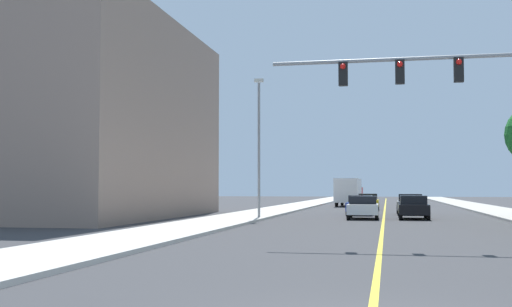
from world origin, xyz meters
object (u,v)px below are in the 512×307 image
at_px(traffic_signal_mast, 489,91).
at_px(car_black, 413,207).
at_px(street_lamp, 259,141).
at_px(car_white, 363,207).
at_px(delivery_truck, 349,191).
at_px(car_gray, 410,204).
at_px(car_blue, 361,205).
at_px(car_yellow, 368,202).

xyz_separation_m(traffic_signal_mast, car_black, (-1.82, 18.76, -4.46)).
xyz_separation_m(street_lamp, car_white, (6.27, 2.15, -4.15)).
relative_size(street_lamp, delivery_truck, 1.05).
bearing_deg(street_lamp, delivery_truck, 82.84).
height_order(car_gray, delivery_truck, delivery_truck).
height_order(car_blue, car_yellow, car_yellow).
relative_size(car_white, delivery_truck, 0.52).
xyz_separation_m(car_gray, delivery_truck, (-5.65, 20.38, 0.80)).
relative_size(traffic_signal_mast, car_black, 2.60).
relative_size(car_yellow, delivery_truck, 0.54).
xyz_separation_m(traffic_signal_mast, car_white, (-4.93, 18.29, -4.47)).
xyz_separation_m(traffic_signal_mast, car_yellow, (-5.07, 34.08, -4.47)).
relative_size(street_lamp, car_blue, 1.92).
bearing_deg(traffic_signal_mast, car_yellow, 98.46).
relative_size(car_black, delivery_truck, 0.53).
relative_size(car_white, car_gray, 0.95).
bearing_deg(traffic_signal_mast, car_blue, 102.39).
bearing_deg(car_black, car_white, -171.02).
bearing_deg(car_yellow, street_lamp, -108.50).
xyz_separation_m(traffic_signal_mast, delivery_truck, (-7.45, 46.00, -3.63)).
relative_size(traffic_signal_mast, car_yellow, 2.53).
bearing_deg(car_black, car_blue, 123.11).
xyz_separation_m(car_white, delivery_truck, (-2.52, 27.71, 0.84)).
bearing_deg(car_black, traffic_signal_mast, -84.00).
height_order(car_black, delivery_truck, delivery_truck).
bearing_deg(car_white, delivery_truck, 94.40).
relative_size(car_blue, delivery_truck, 0.55).
xyz_separation_m(car_black, car_yellow, (-3.25, 15.32, -0.00)).
bearing_deg(traffic_signal_mast, street_lamp, 124.77).
relative_size(car_white, car_blue, 0.95).
height_order(traffic_signal_mast, car_white, traffic_signal_mast).
bearing_deg(car_white, car_black, 7.71).
bearing_deg(street_lamp, car_yellow, 71.11).
bearing_deg(car_blue, car_gray, 22.92).
height_order(car_white, car_gray, car_gray).
bearing_deg(delivery_truck, street_lamp, -95.23).
bearing_deg(car_yellow, traffic_signal_mast, -81.16).
bearing_deg(car_white, car_blue, 92.95).
distance_m(car_black, car_gray, 6.85).
relative_size(car_gray, car_yellow, 1.00).
bearing_deg(traffic_signal_mast, car_white, 105.09).
relative_size(traffic_signal_mast, delivery_truck, 1.38).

